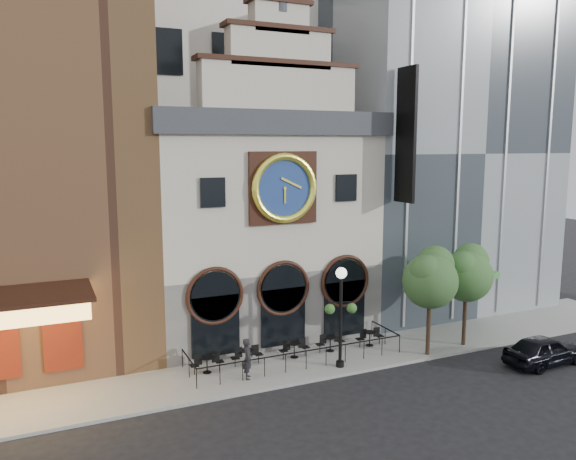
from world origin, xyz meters
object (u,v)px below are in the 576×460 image
(bistro_4, at_px, (370,337))
(bistro_1, at_px, (247,356))
(bistro_3, at_px, (330,342))
(tree_left, at_px, (431,276))
(bistro_0, at_px, (207,363))
(pedestrian, at_px, (248,359))
(tree_right, at_px, (467,272))
(car_right, at_px, (544,350))
(bistro_2, at_px, (294,349))
(lamppost, at_px, (341,306))

(bistro_4, bearing_deg, bistro_1, 178.77)
(bistro_3, bearing_deg, tree_left, -28.71)
(bistro_0, height_order, pedestrian, pedestrian)
(bistro_1, xyz_separation_m, pedestrian, (-0.50, -1.48, 0.48))
(bistro_4, distance_m, tree_right, 6.13)
(car_right, bearing_deg, bistro_0, 68.85)
(bistro_0, bearing_deg, bistro_2, 0.83)
(bistro_2, bearing_deg, pedestrian, -154.36)
(bistro_0, bearing_deg, bistro_3, 0.96)
(bistro_2, height_order, tree_right, tree_right)
(bistro_1, distance_m, tree_right, 12.21)
(bistro_4, bearing_deg, tree_left, -47.34)
(bistro_3, xyz_separation_m, bistro_4, (2.28, -0.15, 0.00))
(bistro_2, xyz_separation_m, lamppost, (1.52, -1.94, 2.54))
(bistro_3, relative_size, bistro_4, 1.00)
(bistro_2, bearing_deg, tree_left, -20.02)
(tree_left, bearing_deg, lamppost, 175.47)
(bistro_1, height_order, tree_left, tree_left)
(lamppost, distance_m, tree_left, 5.00)
(bistro_3, bearing_deg, lamppost, -105.31)
(bistro_3, bearing_deg, bistro_1, -180.00)
(tree_left, bearing_deg, tree_right, 8.08)
(bistro_3, height_order, tree_left, tree_left)
(bistro_1, relative_size, lamppost, 0.33)
(bistro_0, xyz_separation_m, car_right, (15.44, -5.42, 0.13))
(bistro_4, relative_size, tree_right, 0.29)
(bistro_3, height_order, lamppost, lamppost)
(car_right, height_order, tree_right, tree_right)
(bistro_0, distance_m, tree_right, 14.11)
(bistro_0, height_order, tree_left, tree_left)
(bistro_3, bearing_deg, bistro_2, -178.77)
(bistro_4, xyz_separation_m, lamppost, (-2.83, -1.84, 2.54))
(bistro_1, bearing_deg, bistro_2, -1.02)
(tree_right, bearing_deg, bistro_1, 170.17)
(lamppost, distance_m, tree_right, 7.58)
(bistro_3, relative_size, tree_left, 0.29)
(bistro_2, relative_size, bistro_4, 1.00)
(bistro_2, bearing_deg, tree_right, -12.20)
(bistro_0, relative_size, tree_right, 0.29)
(car_right, relative_size, pedestrian, 2.30)
(tree_left, bearing_deg, bistro_0, 168.26)
(bistro_1, height_order, bistro_4, same)
(bistro_1, relative_size, tree_left, 0.29)
(bistro_1, height_order, bistro_3, same)
(bistro_2, distance_m, tree_right, 9.88)
(bistro_4, bearing_deg, pedestrian, -169.70)
(bistro_4, relative_size, tree_left, 0.29)
(car_right, bearing_deg, tree_right, 26.48)
(lamppost, xyz_separation_m, tree_right, (7.52, -0.01, 0.95))
(bistro_2, xyz_separation_m, tree_left, (6.40, -2.33, 3.57))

